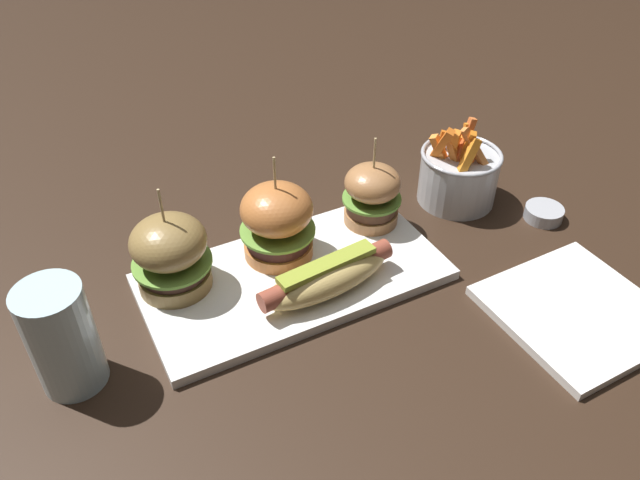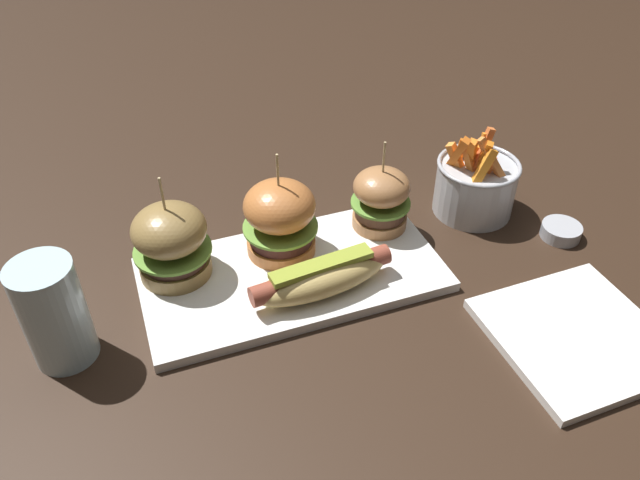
{
  "view_description": "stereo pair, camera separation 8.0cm",
  "coord_description": "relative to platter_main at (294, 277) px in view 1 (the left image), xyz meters",
  "views": [
    {
      "loc": [
        -0.25,
        -0.55,
        0.55
      ],
      "look_at": [
        0.04,
        0.0,
        0.05
      ],
      "focal_mm": 35.15,
      "sensor_mm": 36.0,
      "label": 1
    },
    {
      "loc": [
        -0.18,
        -0.58,
        0.55
      ],
      "look_at": [
        0.04,
        0.0,
        0.05
      ],
      "focal_mm": 35.15,
      "sensor_mm": 36.0,
      "label": 2
    }
  ],
  "objects": [
    {
      "name": "slider_right",
      "position": [
        0.15,
        0.05,
        0.05
      ],
      "size": [
        0.08,
        0.08,
        0.13
      ],
      "color": "#A57043",
      "rests_on": "platter_main"
    },
    {
      "name": "platter_main",
      "position": [
        0.0,
        0.0,
        0.0
      ],
      "size": [
        0.39,
        0.2,
        0.01
      ],
      "primitive_type": "cube",
      "color": "white",
      "rests_on": "ground"
    },
    {
      "name": "water_glass",
      "position": [
        -0.28,
        -0.03,
        0.06
      ],
      "size": [
        0.07,
        0.07,
        0.13
      ],
      "primitive_type": "cylinder",
      "color": "silver",
      "rests_on": "ground"
    },
    {
      "name": "sauce_ramekin",
      "position": [
        0.39,
        -0.05,
        0.0
      ],
      "size": [
        0.06,
        0.06,
        0.02
      ],
      "color": "#A8AAB2",
      "rests_on": "ground"
    },
    {
      "name": "fries_bucket",
      "position": [
        0.3,
        0.05,
        0.04
      ],
      "size": [
        0.12,
        0.12,
        0.14
      ],
      "color": "#B7BABF",
      "rests_on": "ground"
    },
    {
      "name": "slider_center",
      "position": [
        0.0,
        0.05,
        0.06
      ],
      "size": [
        0.1,
        0.1,
        0.15
      ],
      "color": "#BE6F37",
      "rests_on": "platter_main"
    },
    {
      "name": "slider_left",
      "position": [
        -0.14,
        0.05,
        0.06
      ],
      "size": [
        0.1,
        0.1,
        0.15
      ],
      "color": "olive",
      "rests_on": "platter_main"
    },
    {
      "name": "ground_plane",
      "position": [
        0.0,
        0.0,
        -0.01
      ],
      "size": [
        3.0,
        3.0,
        0.0
      ],
      "primitive_type": "plane",
      "color": "black"
    },
    {
      "name": "hot_dog",
      "position": [
        0.02,
        -0.05,
        0.03
      ],
      "size": [
        0.19,
        0.07,
        0.05
      ],
      "color": "tan",
      "rests_on": "platter_main"
    },
    {
      "name": "side_plate",
      "position": [
        0.28,
        -0.22,
        -0.0
      ],
      "size": [
        0.19,
        0.19,
        0.01
      ],
      "primitive_type": "cube",
      "rotation": [
        0.0,
        0.0,
        0.01
      ],
      "color": "white",
      "rests_on": "ground"
    }
  ]
}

